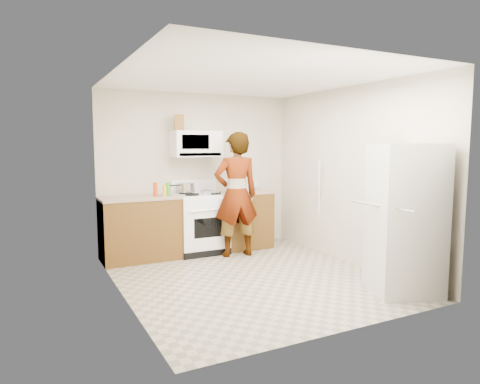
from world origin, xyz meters
TOP-DOWN VIEW (x-y plane):
  - floor at (0.00, 0.00)m, footprint 3.60×3.60m
  - back_wall at (0.00, 1.79)m, footprint 3.20×0.02m
  - right_wall at (1.59, 0.00)m, footprint 0.02×3.60m
  - cabinet_left at (-1.04, 1.49)m, footprint 1.12×0.62m
  - counter_left at (-1.04, 1.49)m, footprint 1.14×0.64m
  - cabinet_right at (0.68, 1.49)m, footprint 0.80×0.62m
  - counter_right at (0.68, 1.49)m, footprint 0.82×0.64m
  - gas_range at (-0.10, 1.48)m, footprint 0.76×0.65m
  - microwave at (-0.10, 1.61)m, footprint 0.76×0.38m
  - person at (0.32, 1.05)m, footprint 0.74×0.53m
  - fridge at (1.31, -1.26)m, footprint 0.92×0.92m
  - kettle at (0.89, 1.68)m, footprint 0.17×0.17m
  - jug at (-0.39, 1.57)m, footprint 0.17×0.17m
  - saucepan at (-0.28, 1.58)m, footprint 0.27×0.27m
  - tray at (0.02, 1.35)m, footprint 0.26×0.18m
  - bottle_spray at (-0.82, 1.40)m, footprint 0.08×0.08m
  - bottle_hot_sauce at (-0.71, 1.32)m, footprint 0.06×0.06m
  - bottle_green_cap at (-0.66, 1.35)m, footprint 0.06×0.06m
  - pot_lid at (-0.68, 1.38)m, footprint 0.30×0.30m
  - broom at (1.59, 0.68)m, footprint 0.23×0.25m

SIDE VIEW (x-z plane):
  - floor at x=0.00m, z-range 0.00..0.00m
  - cabinet_left at x=-1.04m, z-range 0.00..0.90m
  - cabinet_right at x=0.68m, z-range 0.00..0.90m
  - gas_range at x=-0.10m, z-range -0.08..1.05m
  - broom at x=1.59m, z-range 0.01..1.46m
  - fridge at x=1.31m, z-range 0.00..1.70m
  - counter_left at x=-1.04m, z-range 0.90..0.93m
  - counter_right at x=0.68m, z-range 0.90..0.93m
  - person at x=0.32m, z-range 0.00..1.88m
  - pot_lid at x=-0.68m, z-range 0.94..0.95m
  - tray at x=0.02m, z-range 0.93..0.98m
  - bottle_hot_sauce at x=-0.71m, z-range 0.94..1.10m
  - saucepan at x=-0.28m, z-range 0.95..1.09m
  - bottle_green_cap at x=-0.66m, z-range 0.94..1.13m
  - kettle at x=0.89m, z-range 0.94..1.14m
  - bottle_spray at x=-0.82m, z-range 0.94..1.14m
  - back_wall at x=0.00m, z-range 0.00..2.50m
  - right_wall at x=1.59m, z-range 0.00..2.50m
  - microwave at x=-0.10m, z-range 1.50..1.90m
  - jug at x=-0.39m, z-range 1.90..2.14m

